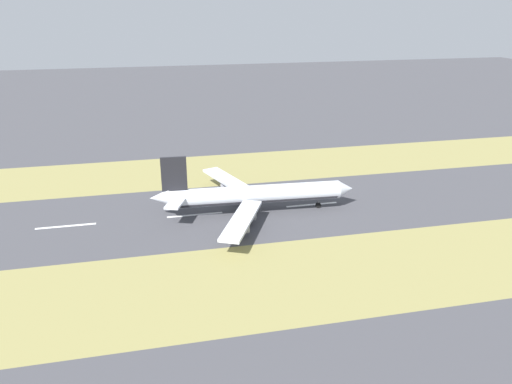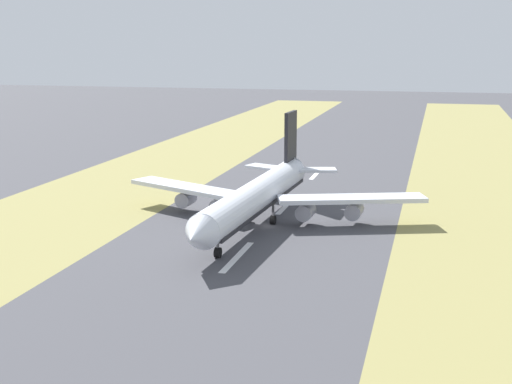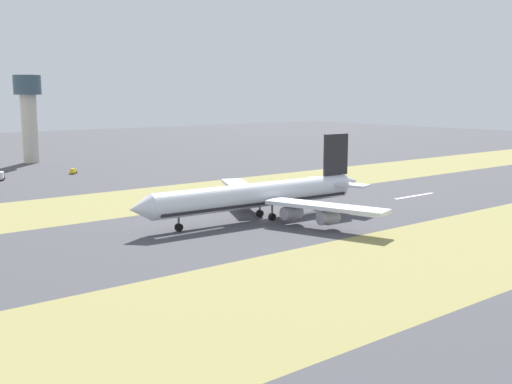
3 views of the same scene
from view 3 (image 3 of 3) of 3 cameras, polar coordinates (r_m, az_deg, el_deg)
ground_plane at (r=146.67m, az=0.86°, el=-2.74°), size 800.00×800.00×0.00m
grass_median_west at (r=116.22m, az=15.05°, el=-6.27°), size 40.00×600.00×0.01m
grass_median_east at (r=183.22m, az=-8.04°, el=-0.41°), size 40.00×600.00×0.01m
centreline_dash_near at (r=188.56m, az=14.85°, el=-0.36°), size 1.20×18.00×0.01m
centreline_dash_mid at (r=158.85m, az=6.10°, el=-1.86°), size 1.20×18.00×0.01m
centreline_dash_far at (r=134.58m, az=-6.24°, el=-3.89°), size 1.20×18.00×0.01m
airplane_main_jet at (r=147.23m, az=0.61°, el=-0.31°), size 64.04×67.20×20.20m
control_tower at (r=288.94m, az=-20.84°, el=7.39°), size 12.00×12.00×39.10m
service_truck at (r=234.93m, az=-23.18°, el=1.46°), size 6.39×4.33×3.10m
apron_car at (r=244.13m, az=-17.02°, el=1.91°), size 4.57×4.14×2.03m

